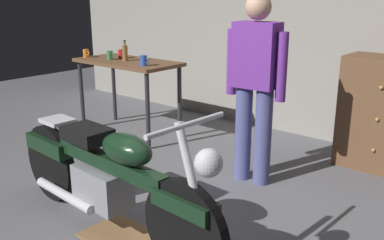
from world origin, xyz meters
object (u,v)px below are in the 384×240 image
at_px(mug_blue_enamel, 144,61).
at_px(mug_red_diner, 122,54).
at_px(person_standing, 255,82).
at_px(motorcycle, 107,175).
at_px(mug_orange_travel, 86,53).
at_px(bottle, 125,53).
at_px(mug_green_speckled, 110,55).

relative_size(mug_blue_enamel, mug_red_diner, 1.01).
bearing_deg(person_standing, motorcycle, 74.11).
bearing_deg(mug_orange_travel, mug_red_diner, 30.51).
xyz_separation_m(mug_blue_enamel, mug_orange_travel, (-1.01, -0.02, -0.01)).
xyz_separation_m(mug_orange_travel, bottle, (0.58, 0.12, 0.05)).
height_order(mug_green_speckled, mug_red_diner, same).
bearing_deg(person_standing, mug_red_diner, -12.49).
bearing_deg(mug_red_diner, mug_blue_enamel, -19.36).
relative_size(motorcycle, mug_orange_travel, 20.88).
bearing_deg(mug_red_diner, mug_green_speckled, -98.75).
height_order(mug_blue_enamel, bottle, bottle).
height_order(mug_orange_travel, mug_red_diner, mug_red_diner).
relative_size(motorcycle, mug_blue_enamel, 18.87).
height_order(person_standing, mug_orange_travel, person_standing).
xyz_separation_m(mug_orange_travel, mug_red_diner, (0.39, 0.23, 0.00)).
relative_size(person_standing, bottle, 6.93).
bearing_deg(motorcycle, mug_orange_travel, 148.73).
distance_m(motorcycle, person_standing, 1.54).
bearing_deg(mug_blue_enamel, motorcycle, -51.88).
relative_size(mug_green_speckled, bottle, 0.45).
distance_m(person_standing, mug_red_diner, 2.12).
relative_size(person_standing, mug_blue_enamel, 14.38).
relative_size(motorcycle, mug_green_speckled, 20.12).
bearing_deg(mug_red_diner, bottle, -30.13).
bearing_deg(person_standing, bottle, -10.02).
distance_m(motorcycle, bottle, 2.35).
bearing_deg(mug_green_speckled, mug_red_diner, 81.25).
bearing_deg(bottle, person_standing, -5.67).
relative_size(mug_blue_enamel, bottle, 0.48).
xyz_separation_m(motorcycle, mug_green_speckled, (-1.83, 1.57, 0.50)).
xyz_separation_m(person_standing, bottle, (-1.91, 0.19, 0.07)).
xyz_separation_m(mug_blue_enamel, mug_red_diner, (-0.61, 0.22, -0.00)).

